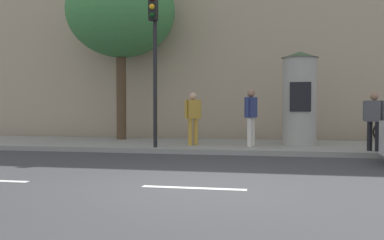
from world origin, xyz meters
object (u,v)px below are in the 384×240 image
pedestrian_tallest (193,114)px  street_tree (121,12)px  pedestrian_with_bag (374,117)px  poster_column (300,98)px  traffic_light (154,46)px  pedestrian_with_backpack (251,113)px

pedestrian_tallest → street_tree: bearing=149.5°
street_tree → pedestrian_with_bag: 9.39m
poster_column → street_tree: (-6.31, 1.08, 3.17)m
poster_column → pedestrian_tallest: 3.41m
poster_column → street_tree: bearing=170.3°
traffic_light → pedestrian_with_bag: (6.14, 0.23, -2.06)m
street_tree → pedestrian_tallest: (3.01, -1.78, -3.68)m
traffic_light → pedestrian_with_backpack: size_ratio=2.58×
street_tree → pedestrian_with_bag: bearing=-17.8°
pedestrian_with_bag → pedestrian_tallest: size_ratio=0.97×
street_tree → pedestrian_with_bag: size_ratio=3.97×
poster_column → pedestrian_with_bag: 2.53m
poster_column → pedestrian_with_bag: size_ratio=1.84×
traffic_light → pedestrian_with_bag: bearing=2.1°
traffic_light → pedestrian_with_bag: size_ratio=2.79×
traffic_light → street_tree: (-2.07, 2.87, 1.66)m
pedestrian_with_bag → pedestrian_with_backpack: 3.46m
poster_column → pedestrian_with_backpack: bearing=-150.5°
poster_column → street_tree: street_tree is taller
pedestrian_tallest → pedestrian_with_backpack: bearing=-4.2°
traffic_light → pedestrian_with_backpack: traffic_light is taller
poster_column → traffic_light: bearing=-157.1°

